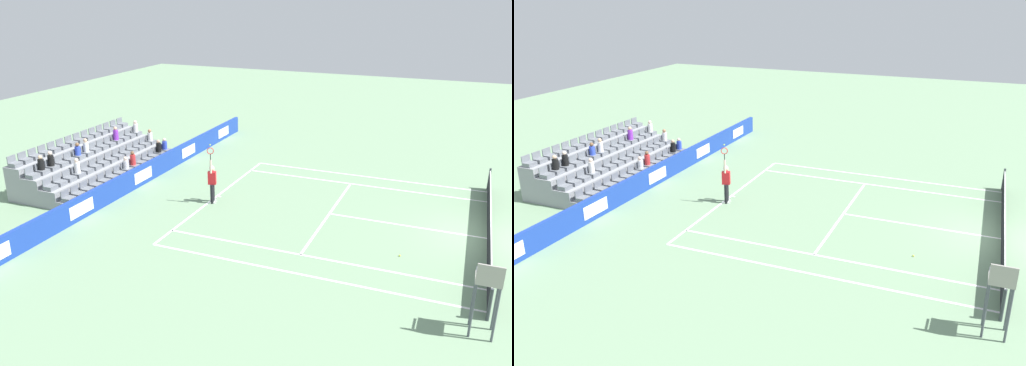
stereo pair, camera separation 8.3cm
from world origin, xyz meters
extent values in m
plane|color=gray|center=(0.00, 0.00, 0.00)|extent=(80.00, 80.00, 0.00)
cube|color=white|center=(0.00, -11.89, 0.00)|extent=(10.97, 0.10, 0.01)
cube|color=white|center=(0.00, -6.40, 0.00)|extent=(8.23, 0.10, 0.01)
cube|color=white|center=(0.00, -3.20, 0.00)|extent=(0.10, 6.40, 0.01)
cube|color=white|center=(4.12, -5.95, 0.00)|extent=(0.10, 11.89, 0.01)
cube|color=white|center=(-4.12, -5.95, 0.00)|extent=(0.10, 11.89, 0.01)
cube|color=white|center=(5.49, -5.95, 0.00)|extent=(0.10, 11.89, 0.01)
cube|color=white|center=(-5.49, -5.95, 0.00)|extent=(0.10, 11.89, 0.01)
cube|color=white|center=(0.00, -11.79, 0.00)|extent=(0.10, 0.20, 0.01)
cube|color=#193899|center=(0.00, -16.09, 0.50)|extent=(23.03, 0.20, 1.00)
cube|color=white|center=(-9.21, -15.98, 0.50)|extent=(1.47, 0.01, 0.56)
cube|color=white|center=(-4.61, -15.98, 0.50)|extent=(1.47, 0.01, 0.56)
cube|color=white|center=(0.00, -15.98, 0.50)|extent=(1.47, 0.01, 0.56)
cube|color=white|center=(4.61, -15.98, 0.50)|extent=(1.47, 0.01, 0.56)
cylinder|color=#33383D|center=(5.94, 0.00, 0.54)|extent=(0.10, 0.10, 1.07)
cylinder|color=#33383D|center=(-5.94, 0.00, 0.54)|extent=(0.10, 0.10, 1.07)
cube|color=black|center=(0.00, 0.00, 0.46)|extent=(11.77, 0.02, 0.92)
cube|color=white|center=(0.00, 0.00, 0.94)|extent=(11.77, 0.04, 0.04)
cylinder|color=black|center=(0.66, -11.76, 0.45)|extent=(0.16, 0.16, 0.90)
cylinder|color=black|center=(0.89, -11.69, 0.45)|extent=(0.16, 0.16, 0.90)
cube|color=white|center=(0.66, -11.76, 0.04)|extent=(0.19, 0.28, 0.08)
cube|color=white|center=(0.89, -11.69, 0.04)|extent=(0.19, 0.28, 0.08)
cube|color=red|center=(0.78, -11.72, 1.20)|extent=(0.31, 0.41, 0.60)
sphere|color=beige|center=(0.78, -11.72, 1.66)|extent=(0.24, 0.24, 0.24)
cylinder|color=beige|center=(0.99, -11.66, 1.81)|extent=(0.09, 0.09, 0.62)
cylinder|color=beige|center=(0.55, -11.74, 1.22)|extent=(0.09, 0.09, 0.56)
cylinder|color=black|center=(0.99, -11.66, 2.26)|extent=(0.04, 0.04, 0.28)
torus|color=red|center=(0.99, -11.66, 2.54)|extent=(0.12, 0.31, 0.31)
sphere|color=#D1E533|center=(0.99, -11.66, 2.82)|extent=(0.07, 0.07, 0.07)
cylinder|color=#474C54|center=(6.39, -0.50, 0.85)|extent=(0.07, 0.07, 1.71)
cylinder|color=#474C54|center=(6.39, 0.10, 0.85)|extent=(0.07, 0.07, 1.71)
cylinder|color=#474C54|center=(6.99, -0.50, 0.85)|extent=(0.07, 0.07, 1.71)
cylinder|color=#474C54|center=(6.99, 0.10, 0.85)|extent=(0.07, 0.07, 1.71)
cube|color=gray|center=(6.69, -0.20, 1.75)|extent=(0.70, 0.70, 0.08)
cube|color=gray|center=(7.01, -0.20, 2.06)|extent=(0.06, 0.70, 0.55)
cube|color=#474C54|center=(6.69, -0.52, 1.93)|extent=(0.56, 0.05, 0.04)
cube|color=#474C54|center=(6.69, 0.12, 1.93)|extent=(0.56, 0.05, 0.04)
cube|color=gray|center=(0.00, -17.17, 0.21)|extent=(8.68, 0.95, 0.42)
cube|color=slate|center=(-4.03, -17.17, 0.52)|extent=(0.48, 0.44, 0.20)
cube|color=slate|center=(-4.03, -17.37, 0.77)|extent=(0.48, 0.04, 0.30)
cube|color=slate|center=(-3.41, -17.17, 0.52)|extent=(0.48, 0.44, 0.20)
cube|color=slate|center=(-3.41, -17.37, 0.77)|extent=(0.48, 0.04, 0.30)
cube|color=slate|center=(-2.79, -17.17, 0.52)|extent=(0.48, 0.44, 0.20)
cube|color=slate|center=(-2.79, -17.37, 0.77)|extent=(0.48, 0.04, 0.30)
cube|color=slate|center=(-2.17, -17.17, 0.52)|extent=(0.48, 0.44, 0.20)
cube|color=slate|center=(-2.17, -17.37, 0.77)|extent=(0.48, 0.04, 0.30)
cube|color=slate|center=(-1.55, -17.17, 0.52)|extent=(0.48, 0.44, 0.20)
cube|color=slate|center=(-1.55, -17.37, 0.77)|extent=(0.48, 0.04, 0.30)
cube|color=slate|center=(-0.93, -17.17, 0.52)|extent=(0.48, 0.44, 0.20)
cube|color=slate|center=(-0.93, -17.37, 0.77)|extent=(0.48, 0.04, 0.30)
cube|color=slate|center=(-0.31, -17.17, 0.52)|extent=(0.48, 0.44, 0.20)
cube|color=slate|center=(-0.31, -17.37, 0.77)|extent=(0.48, 0.04, 0.30)
cube|color=slate|center=(0.31, -17.17, 0.52)|extent=(0.48, 0.44, 0.20)
cube|color=slate|center=(0.31, -17.37, 0.77)|extent=(0.48, 0.04, 0.30)
cube|color=slate|center=(0.93, -17.17, 0.52)|extent=(0.48, 0.44, 0.20)
cube|color=slate|center=(0.93, -17.37, 0.77)|extent=(0.48, 0.04, 0.30)
cube|color=slate|center=(1.55, -17.17, 0.52)|extent=(0.48, 0.44, 0.20)
cube|color=slate|center=(1.55, -17.37, 0.77)|extent=(0.48, 0.04, 0.30)
cube|color=slate|center=(2.17, -17.17, 0.52)|extent=(0.48, 0.44, 0.20)
cube|color=slate|center=(2.17, -17.37, 0.77)|extent=(0.48, 0.04, 0.30)
cube|color=slate|center=(2.79, -17.17, 0.52)|extent=(0.48, 0.44, 0.20)
cube|color=slate|center=(2.79, -17.37, 0.77)|extent=(0.48, 0.04, 0.30)
cube|color=slate|center=(3.41, -17.17, 0.52)|extent=(0.48, 0.44, 0.20)
cube|color=slate|center=(3.41, -17.37, 0.77)|extent=(0.48, 0.04, 0.30)
cube|color=slate|center=(4.03, -17.17, 0.52)|extent=(0.48, 0.44, 0.20)
cube|color=slate|center=(4.03, -17.37, 0.77)|extent=(0.48, 0.04, 0.30)
cube|color=gray|center=(0.00, -18.12, 0.42)|extent=(8.68, 0.95, 0.84)
cube|color=slate|center=(-4.03, -18.12, 0.94)|extent=(0.48, 0.44, 0.20)
cube|color=slate|center=(-4.03, -18.32, 1.19)|extent=(0.48, 0.04, 0.30)
cube|color=slate|center=(-3.41, -18.12, 0.94)|extent=(0.48, 0.44, 0.20)
cube|color=slate|center=(-3.41, -18.32, 1.19)|extent=(0.48, 0.04, 0.30)
cube|color=slate|center=(-2.79, -18.12, 0.94)|extent=(0.48, 0.44, 0.20)
cube|color=slate|center=(-2.79, -18.32, 1.19)|extent=(0.48, 0.04, 0.30)
cube|color=slate|center=(-2.17, -18.12, 0.94)|extent=(0.48, 0.44, 0.20)
cube|color=slate|center=(-2.17, -18.32, 1.19)|extent=(0.48, 0.04, 0.30)
cube|color=slate|center=(-1.55, -18.12, 0.94)|extent=(0.48, 0.44, 0.20)
cube|color=slate|center=(-1.55, -18.32, 1.19)|extent=(0.48, 0.04, 0.30)
cube|color=slate|center=(-0.93, -18.12, 0.94)|extent=(0.48, 0.44, 0.20)
cube|color=slate|center=(-0.93, -18.32, 1.19)|extent=(0.48, 0.04, 0.30)
cube|color=slate|center=(-0.31, -18.12, 0.94)|extent=(0.48, 0.44, 0.20)
cube|color=slate|center=(-0.31, -18.32, 1.19)|extent=(0.48, 0.04, 0.30)
cube|color=slate|center=(0.31, -18.12, 0.94)|extent=(0.48, 0.44, 0.20)
cube|color=slate|center=(0.31, -18.32, 1.19)|extent=(0.48, 0.04, 0.30)
cube|color=slate|center=(0.93, -18.12, 0.94)|extent=(0.48, 0.44, 0.20)
cube|color=slate|center=(0.93, -18.32, 1.19)|extent=(0.48, 0.04, 0.30)
cube|color=slate|center=(1.55, -18.12, 0.94)|extent=(0.48, 0.44, 0.20)
cube|color=slate|center=(1.55, -18.32, 1.19)|extent=(0.48, 0.04, 0.30)
cube|color=slate|center=(2.17, -18.12, 0.94)|extent=(0.48, 0.44, 0.20)
cube|color=slate|center=(2.17, -18.32, 1.19)|extent=(0.48, 0.04, 0.30)
cube|color=slate|center=(2.79, -18.12, 0.94)|extent=(0.48, 0.44, 0.20)
cube|color=slate|center=(2.79, -18.32, 1.19)|extent=(0.48, 0.04, 0.30)
cube|color=slate|center=(3.41, -18.12, 0.94)|extent=(0.48, 0.44, 0.20)
cube|color=slate|center=(3.41, -18.32, 1.19)|extent=(0.48, 0.04, 0.30)
cube|color=slate|center=(4.03, -18.12, 0.94)|extent=(0.48, 0.44, 0.20)
cube|color=slate|center=(4.03, -18.32, 1.19)|extent=(0.48, 0.04, 0.30)
cube|color=gray|center=(0.00, -19.07, 0.63)|extent=(8.68, 0.95, 1.26)
cube|color=slate|center=(-4.03, -19.07, 1.36)|extent=(0.48, 0.44, 0.20)
cube|color=slate|center=(-4.03, -19.27, 1.61)|extent=(0.48, 0.04, 0.30)
cube|color=slate|center=(-3.41, -19.07, 1.36)|extent=(0.48, 0.44, 0.20)
cube|color=slate|center=(-3.41, -19.27, 1.61)|extent=(0.48, 0.04, 0.30)
cube|color=slate|center=(-2.79, -19.07, 1.36)|extent=(0.48, 0.44, 0.20)
cube|color=slate|center=(-2.79, -19.27, 1.61)|extent=(0.48, 0.04, 0.30)
cube|color=slate|center=(-2.17, -19.07, 1.36)|extent=(0.48, 0.44, 0.20)
cube|color=slate|center=(-2.17, -19.27, 1.61)|extent=(0.48, 0.04, 0.30)
cube|color=slate|center=(-1.55, -19.07, 1.36)|extent=(0.48, 0.44, 0.20)
cube|color=slate|center=(-1.55, -19.27, 1.61)|extent=(0.48, 0.04, 0.30)
cube|color=slate|center=(-0.93, -19.07, 1.36)|extent=(0.48, 0.44, 0.20)
cube|color=slate|center=(-0.93, -19.27, 1.61)|extent=(0.48, 0.04, 0.30)
cube|color=slate|center=(-0.31, -19.07, 1.36)|extent=(0.48, 0.44, 0.20)
cube|color=slate|center=(-0.31, -19.27, 1.61)|extent=(0.48, 0.04, 0.30)
cube|color=slate|center=(0.31, -19.07, 1.36)|extent=(0.48, 0.44, 0.20)
cube|color=slate|center=(0.31, -19.27, 1.61)|extent=(0.48, 0.04, 0.30)
cube|color=slate|center=(0.93, -19.07, 1.36)|extent=(0.48, 0.44, 0.20)
cube|color=slate|center=(0.93, -19.27, 1.61)|extent=(0.48, 0.04, 0.30)
cube|color=slate|center=(1.55, -19.07, 1.36)|extent=(0.48, 0.44, 0.20)
cube|color=slate|center=(1.55, -19.27, 1.61)|extent=(0.48, 0.04, 0.30)
cube|color=slate|center=(2.17, -19.07, 1.36)|extent=(0.48, 0.44, 0.20)
cube|color=slate|center=(2.17, -19.27, 1.61)|extent=(0.48, 0.04, 0.30)
cube|color=slate|center=(2.79, -19.07, 1.36)|extent=(0.48, 0.44, 0.20)
cube|color=slate|center=(2.79, -19.27, 1.61)|extent=(0.48, 0.04, 0.30)
cube|color=slate|center=(3.41, -19.07, 1.36)|extent=(0.48, 0.44, 0.20)
cube|color=slate|center=(3.41, -19.27, 1.61)|extent=(0.48, 0.04, 0.30)
cube|color=slate|center=(4.03, -19.07, 1.36)|extent=(0.48, 0.44, 0.20)
cube|color=slate|center=(4.03, -19.27, 1.61)|extent=(0.48, 0.04, 0.30)
cube|color=gray|center=(0.00, -20.02, 0.84)|extent=(8.68, 0.95, 1.68)
cube|color=slate|center=(-4.03, -20.02, 1.78)|extent=(0.48, 0.44, 0.20)
cube|color=slate|center=(-4.03, -20.22, 2.03)|extent=(0.48, 0.04, 0.30)
cube|color=slate|center=(-3.41, -20.02, 1.78)|extent=(0.48, 0.44, 0.20)
cube|color=slate|center=(-3.41, -20.22, 2.03)|extent=(0.48, 0.04, 0.30)
cube|color=slate|center=(-2.79, -20.02, 1.78)|extent=(0.48, 0.44, 0.20)
cube|color=slate|center=(-2.79, -20.22, 2.03)|extent=(0.48, 0.04, 0.30)
cube|color=slate|center=(-2.17, -20.02, 1.78)|extent=(0.48, 0.44, 0.20)
cube|color=slate|center=(-2.17, -20.22, 2.03)|extent=(0.48, 0.04, 0.30)
cube|color=slate|center=(-1.55, -20.02, 1.78)|extent=(0.48, 0.44, 0.20)
cube|color=slate|center=(-1.55, -20.22, 2.03)|extent=(0.48, 0.04, 0.30)
cube|color=slate|center=(-0.93, -20.02, 1.78)|extent=(0.48, 0.44, 0.20)
cube|color=slate|center=(-0.93, -20.22, 2.03)|extent=(0.48, 0.04, 0.30)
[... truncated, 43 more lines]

